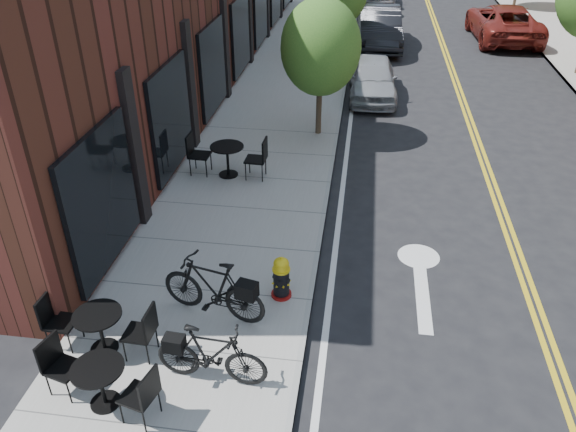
{
  "coord_description": "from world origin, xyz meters",
  "views": [
    {
      "loc": [
        0.65,
        -6.27,
        6.74
      ],
      "look_at": [
        -0.64,
        2.87,
        1.0
      ],
      "focal_mm": 35.0,
      "sensor_mm": 36.0,
      "label": 1
    }
  ],
  "objects_px": {
    "bistro_set_a": "(100,326)",
    "bicycle_right": "(211,355)",
    "parked_car_a": "(373,78)",
    "bistro_set_c": "(227,156)",
    "bicycle_left": "(213,288)",
    "parked_car_b": "(379,27)",
    "bistro_set_b": "(100,380)",
    "fire_hydrant": "(281,278)",
    "parked_car_far": "(503,22)"
  },
  "relations": [
    {
      "from": "bistro_set_a",
      "to": "bicycle_right",
      "type": "bearing_deg",
      "value": -8.79
    },
    {
      "from": "bicycle_right",
      "to": "parked_car_a",
      "type": "bearing_deg",
      "value": -6.2
    },
    {
      "from": "bistro_set_c",
      "to": "bicycle_right",
      "type": "bearing_deg",
      "value": -76.82
    },
    {
      "from": "bicycle_left",
      "to": "bistro_set_c",
      "type": "xyz_separation_m",
      "value": [
        -0.96,
        5.12,
        -0.05
      ]
    },
    {
      "from": "bistro_set_a",
      "to": "bicycle_left",
      "type": "bearing_deg",
      "value": 36.71
    },
    {
      "from": "parked_car_a",
      "to": "parked_car_b",
      "type": "relative_size",
      "value": 0.78
    },
    {
      "from": "bicycle_left",
      "to": "parked_car_a",
      "type": "bearing_deg",
      "value": -178.52
    },
    {
      "from": "bicycle_left",
      "to": "bistro_set_c",
      "type": "distance_m",
      "value": 5.21
    },
    {
      "from": "bistro_set_b",
      "to": "bistro_set_c",
      "type": "xyz_separation_m",
      "value": [
        0.15,
        7.22,
        0.05
      ]
    },
    {
      "from": "parked_car_b",
      "to": "bicycle_left",
      "type": "bearing_deg",
      "value": -101.97
    },
    {
      "from": "bistro_set_b",
      "to": "fire_hydrant",
      "type": "bearing_deg",
      "value": 66.17
    },
    {
      "from": "parked_car_b",
      "to": "bistro_set_c",
      "type": "bearing_deg",
      "value": -109.16
    },
    {
      "from": "bicycle_right",
      "to": "bistro_set_b",
      "type": "distance_m",
      "value": 1.59
    },
    {
      "from": "fire_hydrant",
      "to": "parked_car_a",
      "type": "height_order",
      "value": "parked_car_a"
    },
    {
      "from": "bistro_set_c",
      "to": "parked_car_b",
      "type": "xyz_separation_m",
      "value": [
        3.71,
        13.14,
        0.17
      ]
    },
    {
      "from": "bicycle_right",
      "to": "parked_car_far",
      "type": "xyz_separation_m",
      "value": [
        7.99,
        21.59,
        0.16
      ]
    },
    {
      "from": "bicycle_right",
      "to": "parked_car_far",
      "type": "relative_size",
      "value": 0.3
    },
    {
      "from": "fire_hydrant",
      "to": "parked_car_far",
      "type": "bearing_deg",
      "value": 93.03
    },
    {
      "from": "bistro_set_a",
      "to": "parked_car_far",
      "type": "relative_size",
      "value": 0.31
    },
    {
      "from": "bistro_set_b",
      "to": "parked_car_far",
      "type": "height_order",
      "value": "parked_car_far"
    },
    {
      "from": "parked_car_b",
      "to": "parked_car_far",
      "type": "distance_m",
      "value": 5.88
    },
    {
      "from": "parked_car_a",
      "to": "bicycle_left",
      "type": "bearing_deg",
      "value": -104.34
    },
    {
      "from": "bicycle_right",
      "to": "bistro_set_a",
      "type": "relative_size",
      "value": 0.96
    },
    {
      "from": "bicycle_right",
      "to": "parked_car_far",
      "type": "bearing_deg",
      "value": -16.94
    },
    {
      "from": "bicycle_right",
      "to": "bistro_set_a",
      "type": "xyz_separation_m",
      "value": [
        -1.91,
        0.38,
        -0.03
      ]
    },
    {
      "from": "bistro_set_b",
      "to": "bistro_set_c",
      "type": "bearing_deg",
      "value": 103.37
    },
    {
      "from": "fire_hydrant",
      "to": "bistro_set_c",
      "type": "xyz_separation_m",
      "value": [
        -2.03,
        4.47,
        0.12
      ]
    },
    {
      "from": "parked_car_a",
      "to": "parked_car_far",
      "type": "xyz_separation_m",
      "value": [
        5.77,
        8.42,
        0.13
      ]
    },
    {
      "from": "parked_car_far",
      "to": "fire_hydrant",
      "type": "bearing_deg",
      "value": 67.28
    },
    {
      "from": "bicycle_right",
      "to": "parked_car_b",
      "type": "bearing_deg",
      "value": -3.61
    },
    {
      "from": "parked_car_a",
      "to": "bistro_set_a",
      "type": "bearing_deg",
      "value": -109.9
    },
    {
      "from": "bicycle_left",
      "to": "bistro_set_c",
      "type": "bearing_deg",
      "value": -155.63
    },
    {
      "from": "bicycle_left",
      "to": "bistro_set_c",
      "type": "height_order",
      "value": "bicycle_left"
    },
    {
      "from": "fire_hydrant",
      "to": "parked_car_b",
      "type": "relative_size",
      "value": 0.17
    },
    {
      "from": "bistro_set_a",
      "to": "parked_car_far",
      "type": "distance_m",
      "value": 23.4
    },
    {
      "from": "bistro_set_a",
      "to": "bistro_set_b",
      "type": "height_order",
      "value": "bistro_set_a"
    },
    {
      "from": "bicycle_left",
      "to": "bistro_set_b",
      "type": "height_order",
      "value": "bicycle_left"
    },
    {
      "from": "bicycle_right",
      "to": "bistro_set_b",
      "type": "xyz_separation_m",
      "value": [
        -1.45,
        -0.65,
        -0.04
      ]
    },
    {
      "from": "bistro_set_b",
      "to": "bistro_set_c",
      "type": "relative_size",
      "value": 0.92
    },
    {
      "from": "fire_hydrant",
      "to": "bistro_set_b",
      "type": "bearing_deg",
      "value": -104.91
    },
    {
      "from": "bicycle_left",
      "to": "bistro_set_a",
      "type": "height_order",
      "value": "bicycle_left"
    },
    {
      "from": "bicycle_left",
      "to": "bistro_set_a",
      "type": "bearing_deg",
      "value": -41.99
    },
    {
      "from": "bicycle_right",
      "to": "parked_car_a",
      "type": "height_order",
      "value": "parked_car_a"
    },
    {
      "from": "bistro_set_b",
      "to": "parked_car_far",
      "type": "relative_size",
      "value": 0.31
    },
    {
      "from": "bicycle_left",
      "to": "bistro_set_a",
      "type": "relative_size",
      "value": 1.09
    },
    {
      "from": "fire_hydrant",
      "to": "bistro_set_a",
      "type": "xyz_separation_m",
      "value": [
        -2.64,
        -1.71,
        0.08
      ]
    },
    {
      "from": "bistro_set_c",
      "to": "parked_car_a",
      "type": "height_order",
      "value": "parked_car_a"
    },
    {
      "from": "fire_hydrant",
      "to": "bistro_set_b",
      "type": "xyz_separation_m",
      "value": [
        -2.18,
        -2.75,
        0.07
      ]
    },
    {
      "from": "fire_hydrant",
      "to": "bicycle_left",
      "type": "relative_size",
      "value": 0.44
    },
    {
      "from": "parked_car_a",
      "to": "parked_car_b",
      "type": "height_order",
      "value": "parked_car_b"
    }
  ]
}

